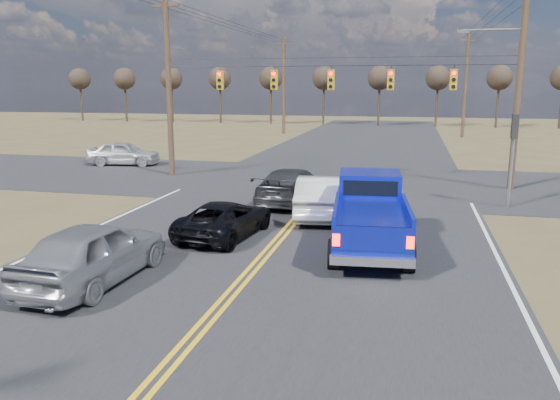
% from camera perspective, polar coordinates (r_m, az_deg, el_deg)
% --- Properties ---
extents(ground, '(160.00, 160.00, 0.00)m').
position_cam_1_polar(ground, '(12.26, -7.58, -12.51)').
color(ground, brown).
rests_on(ground, ground).
extents(road_main, '(14.00, 120.00, 0.02)m').
position_cam_1_polar(road_main, '(21.40, 2.02, -1.72)').
color(road_main, '#28282B').
rests_on(road_main, ground).
extents(road_cross, '(120.00, 12.00, 0.02)m').
position_cam_1_polar(road_cross, '(29.12, 5.16, 1.90)').
color(road_cross, '#28282B').
rests_on(road_cross, ground).
extents(signal_gantry, '(19.60, 4.83, 10.00)m').
position_cam_1_polar(signal_gantry, '(28.40, 6.31, 11.89)').
color(signal_gantry, '#473323').
rests_on(signal_gantry, ground).
extents(utility_poles, '(19.60, 58.32, 10.00)m').
position_cam_1_polar(utility_poles, '(27.69, 5.06, 12.26)').
color(utility_poles, '#473323').
rests_on(utility_poles, ground).
extents(treeline, '(87.00, 117.80, 7.40)m').
position_cam_1_polar(treeline, '(37.58, 7.38, 12.84)').
color(treeline, '#33261C').
rests_on(treeline, ground).
extents(pickup_truck, '(2.83, 6.10, 2.22)m').
position_cam_1_polar(pickup_truck, '(17.24, 9.37, -1.55)').
color(pickup_truck, black).
rests_on(pickup_truck, ground).
extents(silver_suv, '(2.16, 4.93, 1.65)m').
position_cam_1_polar(silver_suv, '(14.92, -18.93, -5.19)').
color(silver_suv, gray).
rests_on(silver_suv, ground).
extents(black_suv, '(2.57, 4.63, 1.23)m').
position_cam_1_polar(black_suv, '(18.54, -5.75, -1.98)').
color(black_suv, black).
rests_on(black_suv, ground).
extents(white_car_queue, '(2.28, 5.11, 1.63)m').
position_cam_1_polar(white_car_queue, '(21.28, 4.26, 0.42)').
color(white_car_queue, silver).
rests_on(white_car_queue, ground).
extents(dgrey_car_queue, '(2.68, 5.42, 1.51)m').
position_cam_1_polar(dgrey_car_queue, '(23.73, 1.31, 1.51)').
color(dgrey_car_queue, '#303035').
rests_on(dgrey_car_queue, ground).
extents(cross_car_west, '(2.47, 4.74, 1.54)m').
position_cam_1_polar(cross_car_west, '(36.40, -16.01, 4.72)').
color(cross_car_west, '#BBBBBB').
rests_on(cross_car_west, ground).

